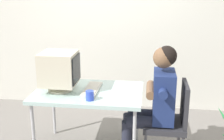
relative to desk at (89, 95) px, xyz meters
name	(u,v)px	position (x,y,z in m)	size (l,w,h in m)	color
wall_back	(127,11)	(0.30, 1.40, 0.81)	(8.00, 0.10, 3.00)	silver
desk	(89,95)	(0.00, 0.00, 0.00)	(1.19, 0.79, 0.74)	#B7B7BC
crt_monitor	(59,69)	(-0.31, -0.03, 0.30)	(0.39, 0.37, 0.43)	beige
keyboard	(92,89)	(0.03, 0.02, 0.07)	(0.17, 0.47, 0.03)	silver
office_chair	(171,118)	(0.91, -0.05, -0.20)	(0.45, 0.45, 0.89)	#4C4C51
person_seated	(155,98)	(0.73, -0.05, 0.02)	(0.67, 0.57, 1.28)	navy
desk_mug	(90,95)	(0.07, -0.26, 0.10)	(0.08, 0.09, 0.10)	blue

